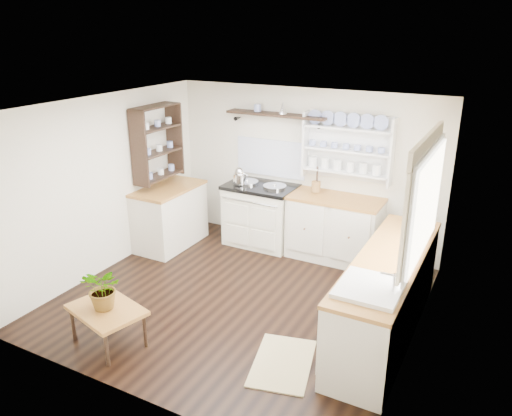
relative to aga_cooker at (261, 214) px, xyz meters
The scene contains 19 objects.
floor 1.72m from the aga_cooker, 70.99° to the right, with size 4.00×3.80×0.01m, color black.
wall_back 0.93m from the aga_cooker, 31.42° to the left, with size 4.00×0.02×2.30m, color silver.
wall_right 3.06m from the aga_cooker, 31.71° to the right, with size 0.02×3.80×2.30m, color silver.
wall_left 2.25m from the aga_cooker, 132.91° to the right, with size 0.02×3.80×2.30m, color silver.
ceiling 2.47m from the aga_cooker, 70.99° to the right, with size 4.00×3.80×0.01m, color white.
window 3.07m from the aga_cooker, 29.69° to the right, with size 0.08×1.55×1.22m.
aga_cooker is the anchor object (origin of this frame).
back_cabinets 1.14m from the aga_cooker, ahead, with size 1.27×0.63×0.90m.
right_cabinets 2.68m from the aga_cooker, 33.26° to the right, with size 0.62×2.43×0.90m.
belfast_sink 3.17m from the aga_cooker, 44.73° to the right, with size 0.55×0.60×0.45m.
left_cabinets 1.34m from the aga_cooker, 149.99° to the right, with size 0.62×1.13×0.90m.
plate_rack 1.64m from the aga_cooker, 13.86° to the left, with size 1.20×0.22×0.90m.
high_shelf 1.46m from the aga_cooker, 55.86° to the left, with size 1.50×0.29×0.16m.
left_shelving 1.82m from the aga_cooker, 152.73° to the right, with size 0.28×0.80×1.05m, color black.
kettle 0.66m from the aga_cooker, 156.86° to the right, with size 0.19×0.19×0.24m, color silver, non-canonical shape.
utensil_crock 0.97m from the aga_cooker, ahead, with size 0.13×0.13×0.15m, color olive.
center_table 2.98m from the aga_cooker, 94.24° to the right, with size 0.87×0.72×0.41m.
potted_plant 2.98m from the aga_cooker, 94.24° to the right, with size 0.41×0.35×0.45m, color #3F7233.
floor_rug 2.91m from the aga_cooker, 58.24° to the right, with size 0.55×0.85×0.02m, color olive.
Camera 1 is at (2.63, -4.56, 3.11)m, focal length 35.00 mm.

